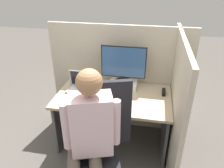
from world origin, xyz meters
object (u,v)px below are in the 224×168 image
Objects in this scene: paper_box at (123,84)px; carrot_toy at (125,105)px; laptop at (81,86)px; office_chair at (100,143)px; stapler at (164,92)px; monitor at (123,64)px; person at (88,136)px.

paper_box is 2.91× the size of carrot_toy.
office_chair is at bearing -60.93° from laptop.
laptop is 2.33× the size of stapler.
laptop reaches higher than carrot_toy.
monitor is (0.00, 0.00, 0.27)m from paper_box.
office_chair is at bearing -109.68° from carrot_toy.
laptop is (-0.49, -0.16, 0.01)m from paper_box.
monitor reaches higher than stapler.
laptop is 0.28× the size of office_chair.
carrot_toy is 0.10× the size of office_chair.
monitor is 1.00m from office_chair.
monitor is 0.39× the size of person.
person is at bearing -96.99° from paper_box.
paper_box is 0.51m from laptop.
stapler is 0.54m from carrot_toy.
stapler is at bearing 5.20° from laptop.
monitor is at bearing 18.54° from laptop.
paper_box is at bearing 85.16° from office_chair.
stapler is at bearing -8.45° from monitor.
laptop is 0.64m from carrot_toy.
carrot_toy is (0.09, -0.43, -0.01)m from paper_box.
office_chair is (-0.08, -0.90, -0.15)m from paper_box.
laptop is at bearing 111.51° from person.
paper_box is 1.06× the size of laptop.
office_chair is (-0.17, -0.46, -0.14)m from carrot_toy.
paper_box is 0.44m from carrot_toy.
stapler is at bearing 55.33° from office_chair.
person is (-0.05, -0.17, 0.21)m from office_chair.
carrot_toy is at bearing -78.30° from paper_box.
carrot_toy is 0.09× the size of person.
stapler is 1.18× the size of carrot_toy.
laptop is at bearing -174.80° from stapler.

